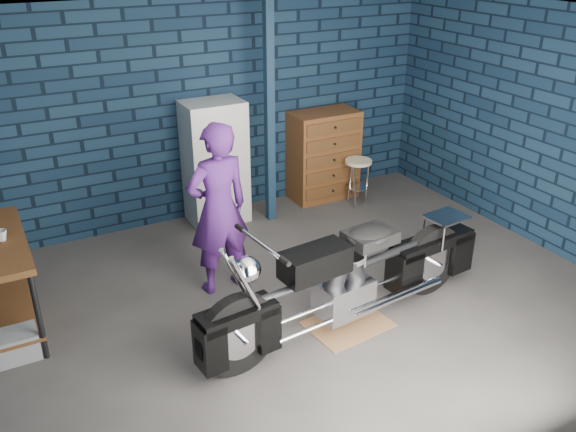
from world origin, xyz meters
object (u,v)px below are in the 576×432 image
object	(u,v)px
storage_bin	(15,346)
shop_stool	(357,183)
motorcycle	(350,271)
person	(218,209)
tool_chest	(324,156)
locker	(215,163)

from	to	relation	value
storage_bin	shop_stool	world-z (taller)	shop_stool
storage_bin	motorcycle	bearing A→B (deg)	-18.71
storage_bin	person	bearing A→B (deg)	6.50
person	tool_chest	distance (m)	2.64
shop_stool	locker	bearing A→B (deg)	166.08
tool_chest	shop_stool	distance (m)	0.59
locker	shop_stool	bearing A→B (deg)	-13.92
motorcycle	locker	bearing A→B (deg)	88.37
locker	shop_stool	world-z (taller)	locker
person	shop_stool	size ratio (longest dim) A/B	2.77
person	storage_bin	bearing A→B (deg)	1.63
storage_bin	tool_chest	distance (m)	4.54
tool_chest	person	bearing A→B (deg)	-144.56
person	locker	size ratio (longest dim) A/B	1.15
person	locker	distance (m)	1.63
person	storage_bin	xyz separation A→B (m)	(-2.02, -0.23, -0.76)
tool_chest	locker	bearing A→B (deg)	180.00
storage_bin	locker	size ratio (longest dim) A/B	0.26
person	locker	xyz separation A→B (m)	(0.58, 1.52, -0.12)
storage_bin	locker	xyz separation A→B (m)	(2.60, 1.75, 0.64)
storage_bin	tool_chest	world-z (taller)	tool_chest
locker	tool_chest	xyz separation A→B (m)	(1.56, 0.00, -0.17)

